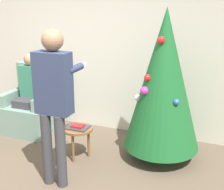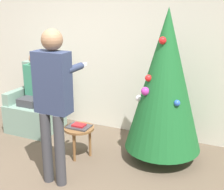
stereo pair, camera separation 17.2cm
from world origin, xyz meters
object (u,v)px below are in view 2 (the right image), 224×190
object	(u,v)px
christmas_tree	(165,81)
armchair	(37,108)
side_stool	(79,132)
person_seated	(34,88)
person_standing	(53,94)

from	to	relation	value
christmas_tree	armchair	distance (m)	2.30
side_stool	christmas_tree	bearing A→B (deg)	22.07
person_seated	armchair	bearing A→B (deg)	90.00
christmas_tree	side_stool	xyz separation A→B (m)	(-1.04, -0.42, -0.72)
armchair	side_stool	xyz separation A→B (m)	(1.13, -0.57, 0.01)
christmas_tree	person_standing	size ratio (longest dim) A/B	1.12
armchair	person_seated	xyz separation A→B (m)	(-0.00, -0.03, 0.35)
christmas_tree	side_stool	world-z (taller)	christmas_tree
armchair	person_standing	world-z (taller)	person_standing
christmas_tree	person_standing	bearing A→B (deg)	-133.55
christmas_tree	armchair	world-z (taller)	christmas_tree
christmas_tree	armchair	xyz separation A→B (m)	(-2.17, 0.14, -0.73)
armchair	person_seated	size ratio (longest dim) A/B	0.84
person_standing	person_seated	bearing A→B (deg)	135.96
person_standing	side_stool	xyz separation A→B (m)	(-0.05, 0.62, -0.71)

